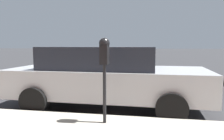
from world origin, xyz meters
TOP-DOWN VIEW (x-y plane):
  - ground_plane at (0.00, 0.00)m, footprint 220.00×220.00m
  - parking_meter at (-2.65, -0.56)m, footprint 0.21×0.19m
  - car_silver at (-1.10, -0.27)m, footprint 2.20×4.84m

SIDE VIEW (x-z plane):
  - ground_plane at x=0.00m, z-range 0.00..0.00m
  - car_silver at x=-1.10m, z-range 0.04..1.57m
  - parking_meter at x=-2.65m, z-range 0.56..2.10m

